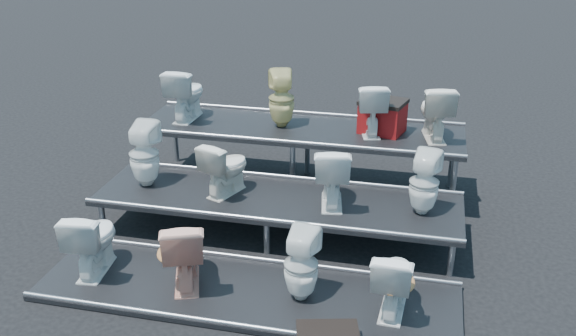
% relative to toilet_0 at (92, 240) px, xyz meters
% --- Properties ---
extents(ground, '(80.00, 80.00, 0.00)m').
position_rel_toilet_0_xyz_m(ground, '(1.63, 1.30, -0.42)').
color(ground, black).
rests_on(ground, ground).
extents(tier_front, '(4.20, 1.20, 0.06)m').
position_rel_toilet_0_xyz_m(tier_front, '(1.63, 0.00, -0.39)').
color(tier_front, black).
rests_on(tier_front, ground).
extents(tier_mid, '(4.20, 1.20, 0.46)m').
position_rel_toilet_0_xyz_m(tier_mid, '(1.63, 1.30, -0.19)').
color(tier_mid, black).
rests_on(tier_mid, ground).
extents(tier_back, '(4.20, 1.20, 0.86)m').
position_rel_toilet_0_xyz_m(tier_back, '(1.63, 2.60, 0.01)').
color(tier_back, black).
rests_on(tier_back, ground).
extents(toilet_0, '(0.47, 0.74, 0.72)m').
position_rel_toilet_0_xyz_m(toilet_0, '(0.00, 0.00, 0.00)').
color(toilet_0, white).
rests_on(toilet_0, tier_front).
extents(toilet_1, '(0.64, 0.83, 0.75)m').
position_rel_toilet_0_xyz_m(toilet_1, '(1.00, 0.00, 0.01)').
color(toilet_1, '#E9A38B').
rests_on(toilet_1, tier_front).
extents(toilet_2, '(0.37, 0.38, 0.74)m').
position_rel_toilet_0_xyz_m(toilet_2, '(2.19, 0.00, 0.01)').
color(toilet_2, white).
rests_on(toilet_2, tier_front).
extents(toilet_3, '(0.41, 0.68, 0.68)m').
position_rel_toilet_0_xyz_m(toilet_3, '(3.07, 0.00, -0.02)').
color(toilet_3, white).
rests_on(toilet_3, tier_front).
extents(toilet_4, '(0.36, 0.36, 0.78)m').
position_rel_toilet_0_xyz_m(toilet_4, '(0.02, 1.30, 0.43)').
color(toilet_4, white).
rests_on(toilet_4, tier_mid).
extents(toilet_5, '(0.56, 0.72, 0.64)m').
position_rel_toilet_0_xyz_m(toilet_5, '(1.02, 1.30, 0.36)').
color(toilet_5, white).
rests_on(toilet_5, tier_mid).
extents(toilet_6, '(0.51, 0.75, 0.71)m').
position_rel_toilet_0_xyz_m(toilet_6, '(2.26, 1.30, 0.39)').
color(toilet_6, white).
rests_on(toilet_6, tier_mid).
extents(toilet_7, '(0.39, 0.39, 0.71)m').
position_rel_toilet_0_xyz_m(toilet_7, '(3.27, 1.30, 0.40)').
color(toilet_7, white).
rests_on(toilet_7, tier_mid).
extents(toilet_8, '(0.42, 0.71, 0.70)m').
position_rel_toilet_0_xyz_m(toilet_8, '(0.06, 2.60, 0.79)').
color(toilet_8, white).
rests_on(toilet_8, tier_back).
extents(toilet_9, '(0.43, 0.43, 0.75)m').
position_rel_toilet_0_xyz_m(toilet_9, '(1.38, 2.60, 0.81)').
color(toilet_9, '#D4C780').
rests_on(toilet_9, tier_back).
extents(toilet_10, '(0.52, 0.73, 0.67)m').
position_rel_toilet_0_xyz_m(toilet_10, '(2.52, 2.60, 0.78)').
color(toilet_10, white).
rests_on(toilet_10, tier_back).
extents(toilet_11, '(0.52, 0.75, 0.70)m').
position_rel_toilet_0_xyz_m(toilet_11, '(3.33, 2.60, 0.79)').
color(toilet_11, white).
rests_on(toilet_11, tier_back).
extents(red_crate, '(0.62, 0.54, 0.38)m').
position_rel_toilet_0_xyz_m(red_crate, '(2.68, 2.67, 0.63)').
color(red_crate, maroon).
rests_on(red_crate, tier_back).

